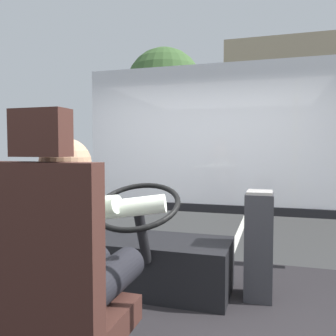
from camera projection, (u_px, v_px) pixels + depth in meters
ground at (249, 209)px, 10.48m from camera, size 18.00×44.00×0.06m
driver_seat at (59, 291)px, 1.45m from camera, size 0.48×0.48×1.26m
bus_driver at (77, 247)px, 1.58m from camera, size 0.73×0.61×0.76m
steering_console at (159, 262)px, 2.72m from camera, size 1.10×1.01×0.87m
fare_box at (259, 245)px, 2.59m from camera, size 0.20×0.24×0.80m
windshield_panel at (204, 155)px, 3.52m from camera, size 2.50×0.08×1.48m
street_tree at (164, 88)px, 12.05m from camera, size 2.60×2.60×5.20m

